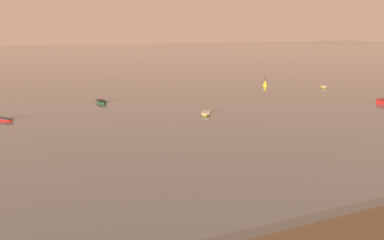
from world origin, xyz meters
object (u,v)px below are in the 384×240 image
at_px(rowboat_moored_2, 102,102).
at_px(rowboat_moored_1, 323,87).
at_px(channel_buoy, 265,84).
at_px(rowboat_moored_4, 206,114).
at_px(rowboat_moored_5, 3,120).

bearing_deg(rowboat_moored_2, rowboat_moored_1, -81.36).
xyz_separation_m(rowboat_moored_1, channel_buoy, (-8.71, 8.46, 0.31)).
xyz_separation_m(rowboat_moored_1, rowboat_moored_4, (-40.53, -17.67, -0.01)).
height_order(rowboat_moored_2, channel_buoy, channel_buoy).
bearing_deg(rowboat_moored_4, rowboat_moored_2, -120.81).
relative_size(rowboat_moored_1, channel_buoy, 1.56).
relative_size(rowboat_moored_2, rowboat_moored_4, 1.18).
bearing_deg(rowboat_moored_4, rowboat_moored_5, -74.38).
bearing_deg(rowboat_moored_5, rowboat_moored_1, -108.52).
distance_m(rowboat_moored_5, channel_buoy, 60.15).
xyz_separation_m(rowboat_moored_1, rowboat_moored_2, (-48.82, 1.48, 0.01)).
bearing_deg(rowboat_moored_1, channel_buoy, -98.77).
bearing_deg(rowboat_moored_5, channel_buoy, -99.47).
relative_size(rowboat_moored_2, channel_buoy, 1.76).
height_order(rowboat_moored_2, rowboat_moored_4, rowboat_moored_2).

